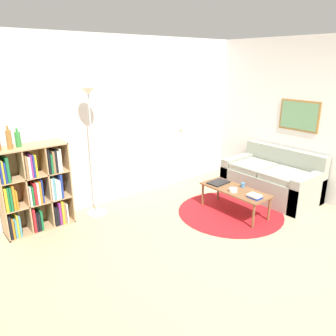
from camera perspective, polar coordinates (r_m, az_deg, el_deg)
The scene contains 14 objects.
ground_plane at distance 3.99m, azimuth 17.15°, elevation -16.62°, with size 14.00×14.00×0.00m, color tan.
wall_back at distance 5.43m, azimuth -6.55°, elevation 8.22°, with size 7.49×0.11×2.60m.
wall_right at distance 6.04m, azimuth 19.75°, elevation 8.39°, with size 0.08×5.79×2.60m.
rug at distance 5.17m, azimuth 10.76°, elevation -7.56°, with size 1.59×1.59×0.01m.
bookshelf at distance 4.76m, azimuth -22.17°, elevation -3.57°, with size 0.90×0.34×1.18m.
floor_lamp at distance 4.74m, azimuth -13.39°, elevation 7.95°, with size 0.30×0.30×1.88m.
couch at distance 5.87m, azimuth 17.75°, elevation -1.98°, with size 0.86×1.51×0.80m.
coffee_table at distance 5.05m, azimuth 11.56°, elevation -4.04°, with size 0.45×1.07×0.38m.
laptop at distance 5.23m, azimuth 8.78°, elevation -2.49°, with size 0.34×0.25×0.02m.
bowl at distance 4.92m, azimuth 11.27°, elevation -3.78°, with size 0.12×0.12×0.05m.
book_stack_on_table at distance 4.77m, azimuth 14.85°, elevation -4.77°, with size 0.14×0.18×0.05m.
cup at distance 5.11m, azimuth 12.88°, elevation -2.91°, with size 0.06×0.06×0.07m.
bottle_middle at distance 4.50m, azimuth -25.95°, elevation 4.51°, with size 0.07×0.07×0.29m.
bottle_right at distance 4.57m, azimuth -24.68°, elevation 4.59°, with size 0.07×0.07×0.24m.
Camera 1 is at (-2.83, -1.71, 2.23)m, focal length 35.00 mm.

